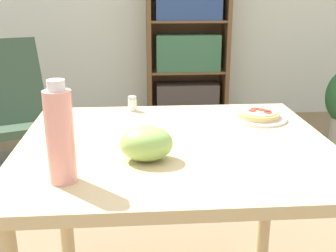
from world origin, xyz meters
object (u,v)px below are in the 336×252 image
object	(u,v)px
grape_bunch	(146,144)
drink_bottle	(60,135)
pizza_on_plate	(258,116)
salt_shaker	(132,104)
bookshelf	(187,50)

from	to	relation	value
grape_bunch	drink_bottle	size ratio (longest dim) A/B	0.58
pizza_on_plate	salt_shaker	bearing A→B (deg)	161.69
drink_bottle	pizza_on_plate	bearing A→B (deg)	36.82
drink_bottle	bookshelf	xyz separation A→B (m)	(0.66, 2.83, -0.19)
grape_bunch	bookshelf	bearing A→B (deg)	80.67
pizza_on_plate	drink_bottle	size ratio (longest dim) A/B	0.80
pizza_on_plate	bookshelf	size ratio (longest dim) A/B	0.15
grape_bunch	drink_bottle	xyz separation A→B (m)	(-0.22, -0.13, 0.08)
salt_shaker	pizza_on_plate	bearing A→B (deg)	-18.31
grape_bunch	pizza_on_plate	bearing A→B (deg)	39.94
salt_shaker	bookshelf	world-z (taller)	bookshelf
drink_bottle	salt_shaker	distance (m)	0.68
pizza_on_plate	bookshelf	distance (m)	2.34
pizza_on_plate	grape_bunch	xyz separation A→B (m)	(-0.44, -0.37, 0.04)
grape_bunch	salt_shaker	bearing A→B (deg)	94.80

